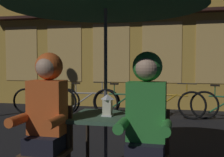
{
  "coord_description": "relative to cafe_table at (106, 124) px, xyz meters",
  "views": [
    {
      "loc": [
        0.75,
        -2.86,
        1.29
      ],
      "look_at": [
        0.0,
        0.29,
        1.12
      ],
      "focal_mm": 44.66,
      "sensor_mm": 36.0,
      "label": 1
    }
  ],
  "objects": [
    {
      "name": "cafe_table",
      "position": [
        0.0,
        0.0,
        0.0
      ],
      "size": [
        0.72,
        0.72,
        0.74
      ],
      "color": "#42664C",
      "rests_on": "ground_plane"
    },
    {
      "name": "lantern",
      "position": [
        0.03,
        -0.04,
        0.22
      ],
      "size": [
        0.11,
        0.11,
        0.23
      ],
      "color": "white",
      "rests_on": "cafe_table"
    },
    {
      "name": "chair_left",
      "position": [
        -0.48,
        -0.37,
        -0.15
      ],
      "size": [
        0.4,
        0.4,
        0.87
      ],
      "color": "#513823",
      "rests_on": "ground_plane"
    },
    {
      "name": "chair_right",
      "position": [
        0.48,
        -0.37,
        -0.15
      ],
      "size": [
        0.4,
        0.4,
        0.87
      ],
      "color": "#513823",
      "rests_on": "ground_plane"
    },
    {
      "name": "person_left_hooded",
      "position": [
        -0.48,
        -0.43,
        0.21
      ],
      "size": [
        0.45,
        0.56,
        1.4
      ],
      "color": "black",
      "rests_on": "ground_plane"
    },
    {
      "name": "person_right_hooded",
      "position": [
        0.48,
        -0.43,
        0.21
      ],
      "size": [
        0.45,
        0.56,
        1.4
      ],
      "color": "black",
      "rests_on": "ground_plane"
    },
    {
      "name": "shopfront_building",
      "position": [
        -0.44,
        5.4,
        2.45
      ],
      "size": [
        10.0,
        0.93,
        6.2
      ],
      "color": "gold",
      "rests_on": "ground_plane"
    },
    {
      "name": "bicycle_nearest",
      "position": [
        -2.55,
        3.57,
        -0.29
      ],
      "size": [
        1.68,
        0.24,
        0.84
      ],
      "color": "black",
      "rests_on": "ground_plane"
    },
    {
      "name": "bicycle_second",
      "position": [
        -1.48,
        3.77,
        -0.29
      ],
      "size": [
        1.68,
        0.22,
        0.84
      ],
      "color": "black",
      "rests_on": "ground_plane"
    },
    {
      "name": "bicycle_third",
      "position": [
        -0.49,
        3.74,
        -0.29
      ],
      "size": [
        1.68,
        0.13,
        0.84
      ],
      "color": "black",
      "rests_on": "ground_plane"
    },
    {
      "name": "bicycle_fourth",
      "position": [
        0.56,
        3.84,
        -0.29
      ],
      "size": [
        1.67,
        0.31,
        0.84
      ],
      "color": "black",
      "rests_on": "ground_plane"
    }
  ]
}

